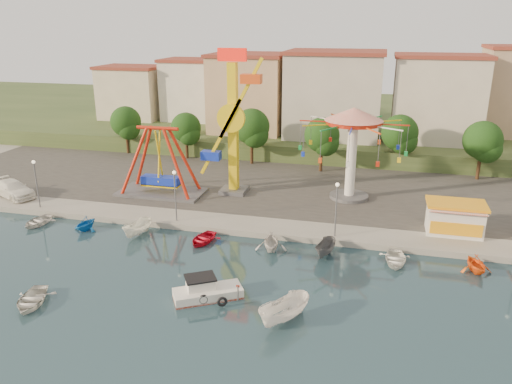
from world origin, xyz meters
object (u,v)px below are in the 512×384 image
(rowboat_a, at_px, (31,300))
(van, at_px, (13,189))
(wave_swinger, at_px, (353,133))
(skiff, at_px, (284,311))
(cabin_motorboat, at_px, (206,292))
(pirate_ship_ride, at_px, (160,162))
(kamikaze_tower, at_px, (235,127))

(rowboat_a, bearing_deg, van, 114.79)
(wave_swinger, relative_size, skiff, 2.50)
(wave_swinger, distance_m, cabin_motorboat, 26.54)
(pirate_ship_ride, xyz_separation_m, cabin_motorboat, (12.66, -20.05, -3.91))
(pirate_ship_ride, bearing_deg, cabin_motorboat, -57.73)
(wave_swinger, distance_m, van, 39.28)
(cabin_motorboat, bearing_deg, rowboat_a, 167.21)
(pirate_ship_ride, xyz_separation_m, wave_swinger, (21.56, 3.74, 3.80))
(kamikaze_tower, relative_size, wave_swinger, 1.42)
(wave_swinger, distance_m, skiff, 26.74)
(pirate_ship_ride, distance_m, van, 17.16)
(cabin_motorboat, relative_size, skiff, 1.16)
(pirate_ship_ride, distance_m, skiff, 29.16)
(kamikaze_tower, xyz_separation_m, wave_swinger, (13.10, 1.55, -0.35))
(kamikaze_tower, height_order, skiff, kamikaze_tower)
(cabin_motorboat, xyz_separation_m, rowboat_a, (-12.19, -4.04, -0.07))
(kamikaze_tower, bearing_deg, pirate_ship_ride, -165.48)
(kamikaze_tower, relative_size, van, 2.59)
(pirate_ship_ride, height_order, rowboat_a, pirate_ship_ride)
(kamikaze_tower, distance_m, rowboat_a, 28.65)
(kamikaze_tower, xyz_separation_m, rowboat_a, (-7.99, -26.28, -8.14))
(cabin_motorboat, xyz_separation_m, van, (-28.76, 14.85, 1.04))
(rowboat_a, relative_size, skiff, 0.85)
(rowboat_a, height_order, skiff, skiff)
(pirate_ship_ride, relative_size, cabin_motorboat, 1.86)
(skiff, height_order, van, van)
(wave_swinger, distance_m, rowboat_a, 35.77)
(skiff, xyz_separation_m, van, (-35.09, 16.66, 0.63))
(pirate_ship_ride, relative_size, wave_swinger, 0.86)
(cabin_motorboat, height_order, van, van)
(wave_swinger, bearing_deg, van, -166.66)
(kamikaze_tower, relative_size, rowboat_a, 4.19)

